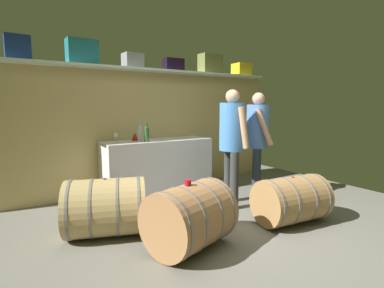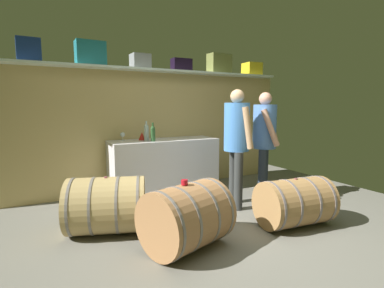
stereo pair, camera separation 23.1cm
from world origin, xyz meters
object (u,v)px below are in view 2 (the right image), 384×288
object	(u,v)px
toolcase_navy	(29,50)
toolcase_yellow	(252,69)
wine_bottle_green	(153,133)
work_cabinet	(164,166)
wine_barrel_far	(295,202)
toolcase_teal	(90,54)
wine_glass	(123,135)
wine_barrel_near	(187,217)
visitor_tasting	(237,136)
wine_bottle_clear	(146,132)
toolcase_grey	(140,61)
toolcase_black	(181,65)
wine_barrel_flank	(107,205)
tasting_cup	(184,182)
toolcase_olive	(219,64)
red_funnel	(142,136)
winemaker_pouring	(265,135)

from	to	relation	value
toolcase_navy	toolcase_yellow	world-z (taller)	toolcase_navy
toolcase_yellow	wine_bottle_green	xyz separation A→B (m)	(-2.15, -0.37, -1.10)
work_cabinet	wine_barrel_far	distance (m)	2.14
toolcase_teal	wine_glass	bearing A→B (deg)	-7.31
wine_barrel_near	visitor_tasting	world-z (taller)	visitor_tasting
work_cabinet	toolcase_navy	bearing A→B (deg)	173.65
toolcase_teal	wine_bottle_clear	world-z (taller)	toolcase_teal
work_cabinet	toolcase_yellow	bearing A→B (deg)	6.08
toolcase_grey	toolcase_black	distance (m)	0.71
work_cabinet	toolcase_black	bearing A→B (deg)	26.17
toolcase_teal	wine_barrel_flank	distance (m)	2.28
toolcase_yellow	visitor_tasting	size ratio (longest dim) A/B	0.18
wine_barrel_near	wine_barrel_far	xyz separation A→B (m)	(1.38, -0.09, -0.04)
toolcase_yellow	tasting_cup	xyz separation A→B (m)	(-2.47, -2.08, -1.42)
toolcase_navy	toolcase_black	size ratio (longest dim) A/B	0.96
visitor_tasting	tasting_cup	bearing A→B (deg)	-34.44
toolcase_yellow	work_cabinet	distance (m)	2.54
wine_barrel_flank	toolcase_yellow	bearing A→B (deg)	43.42
tasting_cup	work_cabinet	bearing A→B (deg)	73.25
toolcase_navy	wine_bottle_clear	distance (m)	1.91
toolcase_black	wine_barrel_flank	world-z (taller)	toolcase_black
wine_glass	toolcase_yellow	bearing A→B (deg)	0.75
wine_glass	tasting_cup	world-z (taller)	wine_glass
toolcase_teal	toolcase_grey	bearing A→B (deg)	-2.83
toolcase_olive	work_cabinet	size ratio (longest dim) A/B	0.24
toolcase_olive	wine_barrel_flank	bearing A→B (deg)	-153.57
toolcase_olive	red_funnel	distance (m)	1.94
toolcase_olive	toolcase_black	bearing A→B (deg)	176.35
toolcase_navy	work_cabinet	distance (m)	2.50
wine_glass	winemaker_pouring	size ratio (longest dim) A/B	0.08
red_funnel	toolcase_teal	bearing A→B (deg)	171.37
toolcase_navy	wine_barrel_near	distance (m)	3.04
toolcase_teal	toolcase_yellow	distance (m)	2.95
toolcase_navy	wine_barrel_far	distance (m)	3.90
red_funnel	winemaker_pouring	distance (m)	1.89
toolcase_yellow	red_funnel	size ratio (longest dim) A/B	2.44
winemaker_pouring	wine_barrel_near	bearing A→B (deg)	-16.76
toolcase_black	wine_glass	bearing A→B (deg)	-177.10
winemaker_pouring	wine_glass	bearing A→B (deg)	-76.72
work_cabinet	wine_bottle_green	distance (m)	0.63
toolcase_black	winemaker_pouring	world-z (taller)	toolcase_black
wine_bottle_clear	tasting_cup	size ratio (longest dim) A/B	4.69
wine_barrel_flank	tasting_cup	xyz separation A→B (m)	(0.59, -0.73, 0.36)
toolcase_black	visitor_tasting	bearing A→B (deg)	-79.64
toolcase_olive	tasting_cup	distance (m)	3.08
wine_glass	wine_barrel_flank	world-z (taller)	wine_glass
toolcase_grey	visitor_tasting	xyz separation A→B (m)	(0.92, -1.30, -1.09)
toolcase_teal	toolcase_grey	world-z (taller)	toolcase_teal
toolcase_olive	tasting_cup	world-z (taller)	toolcase_olive
wine_bottle_green	toolcase_grey	bearing A→B (deg)	97.94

